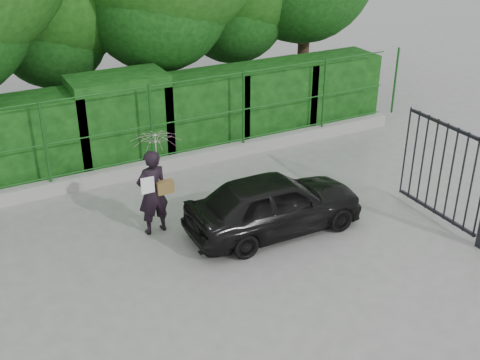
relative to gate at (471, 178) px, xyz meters
name	(u,v)px	position (x,y,z in m)	size (l,w,h in m)	color
ground	(226,281)	(-4.60, 0.72, -1.19)	(80.00, 80.00, 0.00)	gray
kerb	(138,170)	(-4.60, 5.22, -1.04)	(14.00, 0.25, 0.30)	#9E9E99
fence	(144,125)	(-4.38, 5.22, 0.01)	(14.13, 0.06, 1.80)	#154B16
hedge	(108,123)	(-4.91, 6.22, -0.19)	(14.20, 1.20, 2.27)	black
gate	(471,178)	(0.00, 0.00, 0.00)	(0.22, 2.33, 2.36)	black
woman	(155,169)	(-4.99, 2.82, 0.10)	(0.93, 0.92, 1.98)	black
car	(275,203)	(-3.05, 1.78, -0.61)	(1.38, 3.42, 1.16)	black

